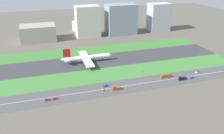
{
  "coord_description": "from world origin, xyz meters",
  "views": [
    {
      "loc": [
        -84.87,
        -264.85,
        110.49
      ],
      "look_at": [
        -13.65,
        -36.5,
        6.0
      ],
      "focal_mm": 37.2,
      "sensor_mm": 36.0,
      "label": 1
    }
  ],
  "objects_px": {
    "airliner": "(86,58)",
    "traffic_light": "(143,74)",
    "car_1": "(105,91)",
    "truck_1": "(182,79)",
    "terminal_building": "(38,33)",
    "car_3": "(55,99)",
    "fuel_tank_west": "(78,26)",
    "car_5": "(192,78)",
    "bus_0": "(166,76)",
    "car_0": "(106,86)",
    "truck_0": "(116,89)",
    "car_2": "(47,100)",
    "office_tower": "(121,19)",
    "car_4": "(197,72)",
    "cargo_warehouse": "(159,17)",
    "hangar_building": "(88,21)"
  },
  "relations": [
    {
      "from": "cargo_warehouse",
      "to": "traffic_light",
      "type": "bearing_deg",
      "value": -122.06
    },
    {
      "from": "terminal_building",
      "to": "cargo_warehouse",
      "type": "xyz_separation_m",
      "value": [
        212.66,
        0.0,
        12.31
      ]
    },
    {
      "from": "airliner",
      "to": "bus_0",
      "type": "distance_m",
      "value": 99.87
    },
    {
      "from": "terminal_building",
      "to": "bus_0",
      "type": "bearing_deg",
      "value": -55.05
    },
    {
      "from": "airliner",
      "to": "car_1",
      "type": "distance_m",
      "value": 78.2
    },
    {
      "from": "bus_0",
      "to": "hangar_building",
      "type": "bearing_deg",
      "value": 104.29
    },
    {
      "from": "airliner",
      "to": "office_tower",
      "type": "distance_m",
      "value": 143.81
    },
    {
      "from": "car_5",
      "to": "truck_1",
      "type": "distance_m",
      "value": 12.22
    },
    {
      "from": "car_1",
      "to": "traffic_light",
      "type": "xyz_separation_m",
      "value": [
        47.63,
        17.99,
        3.37
      ]
    },
    {
      "from": "traffic_light",
      "to": "cargo_warehouse",
      "type": "xyz_separation_m",
      "value": [
        108.98,
        174.01,
        20.47
      ]
    },
    {
      "from": "traffic_light",
      "to": "terminal_building",
      "type": "bearing_deg",
      "value": 120.79
    },
    {
      "from": "car_3",
      "to": "fuel_tank_west",
      "type": "xyz_separation_m",
      "value": [
        62.35,
        237.0,
        7.67
      ]
    },
    {
      "from": "traffic_light",
      "to": "fuel_tank_west",
      "type": "distance_m",
      "value": 221.32
    },
    {
      "from": "truck_1",
      "to": "hangar_building",
      "type": "height_order",
      "value": "hangar_building"
    },
    {
      "from": "car_2",
      "to": "car_0",
      "type": "distance_m",
      "value": 58.14
    },
    {
      "from": "car_0",
      "to": "bus_0",
      "type": "xyz_separation_m",
      "value": [
        67.16,
        -0.0,
        0.9
      ]
    },
    {
      "from": "hangar_building",
      "to": "office_tower",
      "type": "relative_size",
      "value": 1.0
    },
    {
      "from": "airliner",
      "to": "car_0",
      "type": "height_order",
      "value": "airliner"
    },
    {
      "from": "airliner",
      "to": "traffic_light",
      "type": "xyz_separation_m",
      "value": [
        49.47,
        -60.01,
        -1.94
      ]
    },
    {
      "from": "car_1",
      "to": "truck_0",
      "type": "xyz_separation_m",
      "value": [
        11.79,
        -0.0,
        0.75
      ]
    },
    {
      "from": "truck_0",
      "to": "car_2",
      "type": "bearing_deg",
      "value": -0.0
    },
    {
      "from": "cargo_warehouse",
      "to": "hangar_building",
      "type": "bearing_deg",
      "value": 180.0
    },
    {
      "from": "car_0",
      "to": "airliner",
      "type": "bearing_deg",
      "value": 94.92
    },
    {
      "from": "truck_1",
      "to": "bus_0",
      "type": "height_order",
      "value": "truck_1"
    },
    {
      "from": "bus_0",
      "to": "office_tower",
      "type": "relative_size",
      "value": 0.23
    },
    {
      "from": "truck_1",
      "to": "terminal_building",
      "type": "relative_size",
      "value": 0.16
    },
    {
      "from": "car_4",
      "to": "office_tower",
      "type": "distance_m",
      "value": 185.69
    },
    {
      "from": "airliner",
      "to": "car_2",
      "type": "distance_m",
      "value": 93.57
    },
    {
      "from": "car_5",
      "to": "truck_1",
      "type": "xyz_separation_m",
      "value": [
        -12.2,
        -0.0,
        0.75
      ]
    },
    {
      "from": "car_5",
      "to": "terminal_building",
      "type": "distance_m",
      "value": 245.82
    },
    {
      "from": "terminal_building",
      "to": "cargo_warehouse",
      "type": "height_order",
      "value": "cargo_warehouse"
    },
    {
      "from": "car_0",
      "to": "bus_0",
      "type": "height_order",
      "value": "bus_0"
    },
    {
      "from": "car_4",
      "to": "bus_0",
      "type": "distance_m",
      "value": 39.86
    },
    {
      "from": "car_3",
      "to": "fuel_tank_west",
      "type": "bearing_deg",
      "value": -104.74
    },
    {
      "from": "car_4",
      "to": "car_0",
      "type": "height_order",
      "value": "same"
    },
    {
      "from": "hangar_building",
      "to": "cargo_warehouse",
      "type": "distance_m",
      "value": 131.81
    },
    {
      "from": "airliner",
      "to": "car_2",
      "type": "xyz_separation_m",
      "value": [
        -51.42,
        -78.0,
        -5.31
      ]
    },
    {
      "from": "bus_0",
      "to": "car_5",
      "type": "bearing_deg",
      "value": -21.15
    },
    {
      "from": "car_5",
      "to": "bus_0",
      "type": "relative_size",
      "value": 0.38
    },
    {
      "from": "traffic_light",
      "to": "office_tower",
      "type": "relative_size",
      "value": 0.14
    },
    {
      "from": "car_1",
      "to": "office_tower",
      "type": "xyz_separation_m",
      "value": [
        83.66,
        192.0,
        24.66
      ]
    },
    {
      "from": "car_1",
      "to": "truck_1",
      "type": "relative_size",
      "value": 0.52
    },
    {
      "from": "truck_1",
      "to": "fuel_tank_west",
      "type": "distance_m",
      "value": 246.88
    },
    {
      "from": "cargo_warehouse",
      "to": "car_0",
      "type": "bearing_deg",
      "value": -129.98
    },
    {
      "from": "bus_0",
      "to": "traffic_light",
      "type": "distance_m",
      "value": 24.99
    },
    {
      "from": "car_5",
      "to": "traffic_light",
      "type": "relative_size",
      "value": 0.61
    },
    {
      "from": "car_5",
      "to": "car_2",
      "type": "relative_size",
      "value": 1.0
    },
    {
      "from": "car_3",
      "to": "truck_1",
      "type": "relative_size",
      "value": 0.52
    },
    {
      "from": "truck_0",
      "to": "traffic_light",
      "type": "height_order",
      "value": "traffic_light"
    },
    {
      "from": "airliner",
      "to": "car_3",
      "type": "distance_m",
      "value": 89.95
    }
  ]
}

